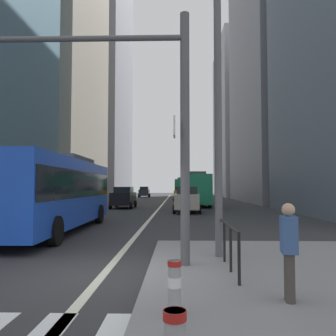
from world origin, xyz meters
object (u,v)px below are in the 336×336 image
car_receding_near (187,199)px  street_lamp_post (218,63)px  car_oncoming_far (124,197)px  traffic_signal_gantry (106,98)px  city_bus_red_receding (194,188)px  bollard_left (175,286)px  city_bus_blue_oncoming (56,190)px  car_oncoming_mid (144,192)px  pedestrian_waiting (289,247)px  city_bus_red_distant (183,187)px  car_receding_far (181,193)px

car_receding_near → street_lamp_post: street_lamp_post is taller
car_oncoming_far → street_lamp_post: bearing=-75.2°
car_oncoming_far → traffic_signal_gantry: traffic_signal_gantry is taller
city_bus_red_receding → street_lamp_post: street_lamp_post is taller
traffic_signal_gantry → bollard_left: traffic_signal_gantry is taller
traffic_signal_gantry → bollard_left: size_ratio=7.58×
city_bus_blue_oncoming → car_oncoming_mid: 49.11m
bollard_left → pedestrian_waiting: size_ratio=0.51×
car_oncoming_mid → city_bus_blue_oncoming: bearing=-89.1°
city_bus_red_receding → bollard_left: city_bus_red_receding is taller
car_oncoming_mid → city_bus_red_distant: bearing=-36.5°
city_bus_red_distant → bollard_left: 54.08m
traffic_signal_gantry → pedestrian_waiting: 5.29m
car_oncoming_far → traffic_signal_gantry: bearing=-82.3°
car_oncoming_far → city_bus_blue_oncoming: bearing=-91.3°
car_oncoming_far → traffic_signal_gantry: (3.24, -23.85, 3.10)m
city_bus_red_receding → traffic_signal_gantry: traffic_signal_gantry is taller
pedestrian_waiting → car_receding_far: bearing=91.7°
city_bus_red_receding → city_bus_red_distant: size_ratio=1.07×
car_receding_far → city_bus_red_receding: bearing=-83.9°
car_receding_far → pedestrian_waiting: car_receding_far is taller
car_oncoming_far → city_bus_red_receding: bearing=34.8°
city_bus_red_distant → car_receding_near: 32.33m
car_oncoming_mid → street_lamp_post: bearing=-82.6°
car_oncoming_far → bollard_left: size_ratio=5.76×
city_bus_blue_oncoming → car_receding_near: (6.07, 11.53, -0.85)m
car_receding_far → car_oncoming_far: (-5.42, -17.03, 0.00)m
traffic_signal_gantry → bollard_left: (1.67, -3.27, -3.50)m
city_bus_red_receding → pedestrian_waiting: (0.00, -31.05, -0.83)m
traffic_signal_gantry → car_receding_far: bearing=86.9°
car_receding_near → car_oncoming_far: 7.84m
city_bus_blue_oncoming → city_bus_red_distant: same height
car_oncoming_mid → traffic_signal_gantry: traffic_signal_gantry is taller
traffic_signal_gantry → city_bus_red_distant: bearing=86.9°
city_bus_blue_oncoming → car_receding_far: 34.45m
city_bus_blue_oncoming → bollard_left: bearing=-62.6°
bollard_left → street_lamp_post: bearing=75.3°
car_oncoming_mid → pedestrian_waiting: bearing=-82.3°
city_bus_blue_oncoming → car_receding_far: (5.80, 33.95, -0.85)m
car_oncoming_mid → car_receding_far: same height
city_bus_red_distant → car_receding_far: bearing=-93.1°
city_bus_blue_oncoming → city_bus_red_receding: 22.73m
city_bus_blue_oncoming → car_oncoming_mid: size_ratio=2.65×
city_bus_blue_oncoming → car_receding_far: city_bus_blue_oncoming is taller
bollard_left → car_oncoming_mid: bearing=95.8°
street_lamp_post → bollard_left: bearing=-104.7°
traffic_signal_gantry → street_lamp_post: street_lamp_post is taller
pedestrian_waiting → car_oncoming_mid: bearing=97.7°
city_bus_blue_oncoming → car_receding_far: size_ratio=2.65×
city_bus_red_distant → car_receding_near: (-0.26, -32.32, -0.85)m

